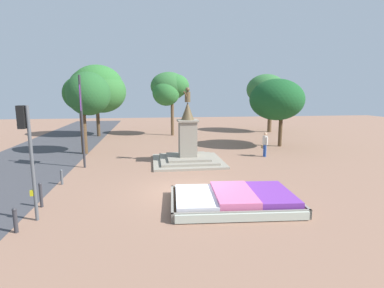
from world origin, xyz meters
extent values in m
plane|color=#8C6651|center=(0.00, 0.00, 0.00)|extent=(84.61, 84.61, 0.00)
cube|color=#38281C|center=(1.63, -1.89, 0.17)|extent=(5.17, 3.41, 0.34)
cube|color=gray|center=(1.52, -3.47, 0.19)|extent=(5.16, 0.47, 0.38)
cube|color=gray|center=(1.74, -0.31, 0.19)|extent=(5.16, 0.47, 0.38)
cube|color=gray|center=(-0.89, -1.71, 0.19)|extent=(0.33, 3.27, 0.38)
cube|color=gray|center=(4.16, -2.07, 0.19)|extent=(0.33, 3.27, 0.38)
cube|color=white|center=(0.05, -1.77, 0.41)|extent=(1.79, 2.97, 0.14)
cube|color=#D86699|center=(1.63, -1.89, 0.47)|extent=(1.79, 2.97, 0.27)
cube|color=#72339E|center=(3.22, -2.00, 0.45)|extent=(1.79, 2.97, 0.23)
cube|color=#B2BCAD|center=(1.52, -3.52, 0.19)|extent=(4.91, 0.55, 0.30)
cube|color=gray|center=(0.71, 6.04, 0.07)|extent=(4.61, 4.61, 0.15)
cube|color=gray|center=(0.71, 6.04, 0.22)|extent=(3.67, 3.67, 0.15)
cube|color=gray|center=(0.71, 6.04, 0.37)|extent=(2.73, 2.73, 0.15)
cube|color=gray|center=(0.71, 6.04, 1.59)|extent=(1.13, 1.13, 2.30)
cube|color=gray|center=(0.71, 6.04, 2.80)|extent=(1.33, 1.33, 0.12)
cone|color=brown|center=(0.71, 6.04, 3.43)|extent=(0.85, 0.85, 1.14)
cylinder|color=brown|center=(0.71, 6.04, 4.33)|extent=(0.36, 0.36, 0.66)
sphere|color=brown|center=(0.71, 6.04, 4.80)|extent=(0.29, 0.29, 0.29)
cylinder|color=brown|center=(0.57, 5.87, 4.46)|extent=(0.38, 0.45, 0.52)
cylinder|color=#4C5156|center=(-5.90, -2.34, 2.09)|extent=(0.12, 0.12, 4.18)
cube|color=black|center=(-6.10, -2.34, 3.78)|extent=(0.25, 0.29, 0.80)
cylinder|color=#4B0808|center=(-6.24, -2.35, 4.05)|extent=(0.03, 0.14, 0.14)
cylinder|color=yellow|center=(-6.24, -2.35, 3.78)|extent=(0.03, 0.14, 0.14)
cylinder|color=#0D4211|center=(-6.24, -2.35, 3.52)|extent=(0.03, 0.14, 0.14)
cube|color=gold|center=(-6.00, -2.34, 1.05)|extent=(0.11, 0.16, 0.20)
cylinder|color=#2D2D33|center=(-5.83, 5.53, 2.82)|extent=(0.14, 0.14, 5.65)
cube|color=#1972B2|center=(-5.87, 5.84, 4.14)|extent=(0.09, 0.49, 1.66)
cylinder|color=#2D2D33|center=(-5.87, 5.84, 4.97)|extent=(0.13, 0.63, 0.03)
cube|color=#6B2D8C|center=(-5.78, 5.23, 4.31)|extent=(0.09, 0.45, 1.53)
cylinder|color=#2D2D33|center=(-5.78, 5.23, 5.07)|extent=(0.12, 0.59, 0.03)
cylinder|color=#264CA5|center=(6.50, 6.95, 0.45)|extent=(0.13, 0.13, 0.89)
cylinder|color=#264CA5|center=(6.47, 7.13, 0.45)|extent=(0.13, 0.13, 0.89)
cube|color=beige|center=(6.48, 7.04, 1.21)|extent=(0.27, 0.41, 0.63)
cylinder|color=beige|center=(6.52, 6.80, 1.18)|extent=(0.09, 0.09, 0.60)
cylinder|color=beige|center=(6.45, 7.28, 1.18)|extent=(0.09, 0.09, 0.60)
sphere|color=tan|center=(6.48, 7.04, 1.67)|extent=(0.23, 0.23, 0.23)
cube|color=olive|center=(6.44, 7.34, 0.67)|extent=(0.16, 0.29, 0.22)
cylinder|color=#2D2D33|center=(-6.23, -3.28, 0.38)|extent=(0.13, 0.13, 0.76)
sphere|color=#2D2D33|center=(-6.23, -3.28, 0.80)|extent=(0.15, 0.15, 0.15)
cylinder|color=#2D2D33|center=(-6.19, -1.01, 0.47)|extent=(0.12, 0.12, 0.93)
sphere|color=#2D2D33|center=(-6.19, -1.01, 0.97)|extent=(0.13, 0.13, 0.13)
cylinder|color=#4C5156|center=(-6.24, 2.06, 0.34)|extent=(0.13, 0.13, 0.68)
sphere|color=#4C5156|center=(-6.24, 2.06, 0.72)|extent=(0.14, 0.14, 0.14)
cylinder|color=#4C3823|center=(-7.21, 19.41, 1.43)|extent=(0.36, 0.36, 2.87)
ellipsoid|color=#306C30|center=(-6.75, 19.48, 4.71)|extent=(5.14, 5.11, 4.46)
ellipsoid|color=#2F6A33|center=(-7.74, 19.78, 5.16)|extent=(4.61, 4.78, 3.95)
ellipsoid|color=#2E6D2F|center=(-7.09, 19.41, 5.34)|extent=(5.21, 4.55, 4.20)
cylinder|color=#4C3823|center=(9.37, 10.93, 1.32)|extent=(0.32, 0.32, 2.64)
ellipsoid|color=#1A4921|center=(9.48, 11.48, 4.18)|extent=(3.62, 3.56, 2.80)
ellipsoid|color=#184E23|center=(8.75, 10.57, 4.03)|extent=(4.46, 4.67, 3.42)
cylinder|color=brown|center=(0.66, 18.95, 1.69)|extent=(0.34, 0.34, 3.38)
ellipsoid|color=#2E6E32|center=(0.00, 18.66, 4.57)|extent=(2.86, 2.55, 2.72)
ellipsoid|color=#2F6D32|center=(0.99, 19.05, 5.32)|extent=(2.97, 2.54, 2.44)
ellipsoid|color=#316933|center=(0.34, 19.37, 5.26)|extent=(3.90, 3.45, 3.01)
cylinder|color=#4C3823|center=(-6.71, 9.92, 1.62)|extent=(0.45, 0.45, 3.24)
ellipsoid|color=#255B2A|center=(-6.26, 10.14, 4.52)|extent=(3.24, 3.32, 3.24)
ellipsoid|color=#245D26|center=(-6.88, 10.50, 4.54)|extent=(2.65, 2.57, 2.57)
cylinder|color=brown|center=(12.18, 20.12, 1.47)|extent=(0.47, 0.47, 2.93)
ellipsoid|color=#2B6835|center=(12.60, 20.27, 4.45)|extent=(3.38, 3.51, 2.99)
ellipsoid|color=#306934|center=(11.81, 20.73, 4.95)|extent=(4.49, 4.69, 3.53)
ellipsoid|color=#2A6C36|center=(11.98, 19.67, 4.11)|extent=(3.92, 3.42, 3.91)
camera|label=1|loc=(-1.70, -13.36, 4.63)|focal=28.00mm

